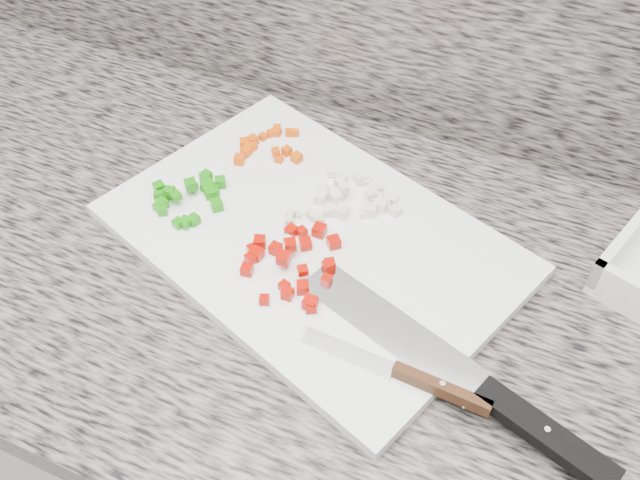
% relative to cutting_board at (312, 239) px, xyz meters
% --- Properties ---
extents(cabinet, '(3.92, 0.62, 0.86)m').
position_rel_cutting_board_xyz_m(cabinet, '(0.02, -0.04, -0.48)').
color(cabinet, white).
rests_on(cabinet, ground).
extents(countertop, '(3.96, 0.64, 0.04)m').
position_rel_cutting_board_xyz_m(countertop, '(0.02, -0.04, -0.03)').
color(countertop, slate).
rests_on(countertop, cabinet).
extents(cutting_board, '(0.56, 0.46, 0.02)m').
position_rel_cutting_board_xyz_m(cutting_board, '(0.00, 0.00, 0.00)').
color(cutting_board, white).
rests_on(cutting_board, countertop).
extents(carrot_pile, '(0.09, 0.10, 0.02)m').
position_rel_cutting_board_xyz_m(carrot_pile, '(-0.12, 0.12, 0.01)').
color(carrot_pile, '#DC4B04').
rests_on(carrot_pile, cutting_board).
extents(onion_pile, '(0.12, 0.10, 0.02)m').
position_rel_cutting_board_xyz_m(onion_pile, '(0.03, 0.08, 0.02)').
color(onion_pile, silver).
rests_on(onion_pile, cutting_board).
extents(green_pepper_pile, '(0.10, 0.10, 0.02)m').
position_rel_cutting_board_xyz_m(green_pepper_pile, '(-0.16, -0.01, 0.02)').
color(green_pepper_pile, '#19820B').
rests_on(green_pepper_pile, cutting_board).
extents(red_pepper_pile, '(0.11, 0.13, 0.02)m').
position_rel_cutting_board_xyz_m(red_pepper_pile, '(-0.00, -0.05, 0.02)').
color(red_pepper_pile, '#AF0C02').
rests_on(red_pepper_pile, cutting_board).
extents(garlic_pile, '(0.05, 0.06, 0.01)m').
position_rel_cutting_board_xyz_m(garlic_pile, '(-0.02, 0.01, 0.01)').
color(garlic_pile, beige).
rests_on(garlic_pile, cutting_board).
extents(chef_knife, '(0.37, 0.16, 0.02)m').
position_rel_cutting_board_xyz_m(chef_knife, '(0.25, -0.13, 0.01)').
color(chef_knife, silver).
rests_on(chef_knife, cutting_board).
extents(paring_knife, '(0.21, 0.03, 0.02)m').
position_rel_cutting_board_xyz_m(paring_knife, '(0.18, -0.14, 0.01)').
color(paring_knife, silver).
rests_on(paring_knife, cutting_board).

